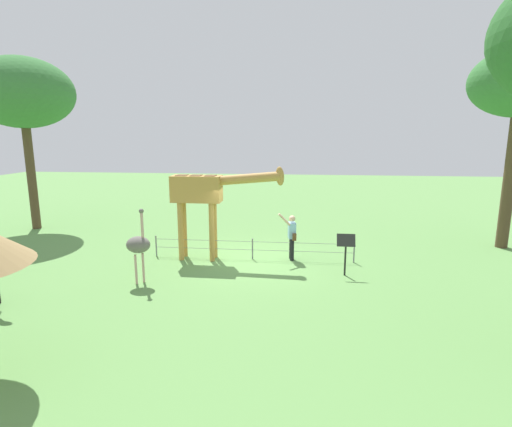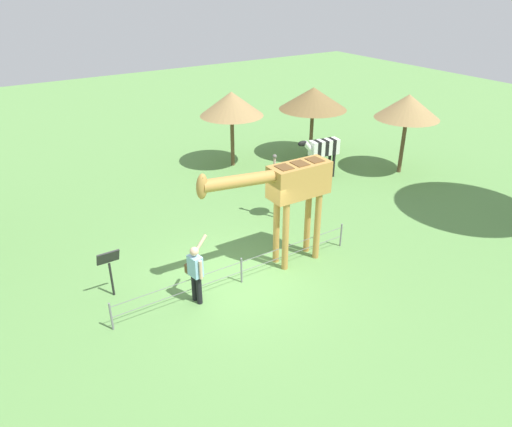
# 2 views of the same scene
# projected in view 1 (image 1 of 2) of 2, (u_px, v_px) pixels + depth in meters

# --- Properties ---
(ground_plane) EXTENTS (60.00, 60.00, 0.00)m
(ground_plane) POSITION_uv_depth(u_px,v_px,m) (252.00, 260.00, 13.97)
(ground_plane) COLOR #60934C
(giraffe) EXTENTS (3.88, 0.71, 3.29)m
(giraffe) POSITION_uv_depth(u_px,v_px,m) (206.00, 194.00, 13.68)
(giraffe) COLOR #BC8942
(giraffe) RESTS_ON ground_plane
(visitor) EXTENTS (0.65, 0.57, 1.70)m
(visitor) POSITION_uv_depth(u_px,v_px,m) (292.00, 235.00, 13.87)
(visitor) COLOR black
(visitor) RESTS_ON ground_plane
(ostrich) EXTENTS (0.70, 0.56, 2.25)m
(ostrich) POSITION_uv_depth(u_px,v_px,m) (138.00, 245.00, 11.61)
(ostrich) COLOR #CC9E93
(ostrich) RESTS_ON ground_plane
(tree_west) EXTENTS (4.38, 4.38, 7.64)m
(tree_west) POSITION_uv_depth(u_px,v_px,m) (22.00, 94.00, 17.50)
(tree_west) COLOR brown
(tree_west) RESTS_ON ground_plane
(info_sign) EXTENTS (0.56, 0.21, 1.32)m
(info_sign) POSITION_uv_depth(u_px,v_px,m) (346.00, 246.00, 12.31)
(info_sign) COLOR black
(info_sign) RESTS_ON ground_plane
(wire_fence) EXTENTS (7.05, 0.05, 0.75)m
(wire_fence) POSITION_uv_depth(u_px,v_px,m) (252.00, 248.00, 14.02)
(wire_fence) COLOR slate
(wire_fence) RESTS_ON ground_plane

